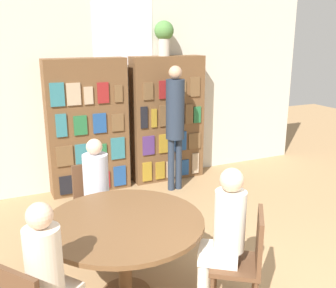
{
  "coord_description": "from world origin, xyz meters",
  "views": [
    {
      "loc": [
        -1.9,
        -1.72,
        2.24
      ],
      "look_at": [
        -0.1,
        2.14,
        1.05
      ],
      "focal_mm": 42.0,
      "sensor_mm": 36.0,
      "label": 1
    }
  ],
  "objects_px": {
    "flower_vase": "(164,35)",
    "chair_left_side": "(94,201)",
    "chair_far_side": "(245,257)",
    "seated_reader_left": "(98,190)",
    "reading_table": "(124,231)",
    "librarian_standing": "(175,117)",
    "bookshelf_left": "(88,127)",
    "seated_reader_back": "(51,276)",
    "seated_reader_right": "(224,232)",
    "bookshelf_right": "(168,119)"
  },
  "relations": [
    {
      "from": "bookshelf_left",
      "to": "flower_vase",
      "type": "relative_size",
      "value": 3.8
    },
    {
      "from": "flower_vase",
      "to": "chair_left_side",
      "type": "relative_size",
      "value": 0.57
    },
    {
      "from": "chair_far_side",
      "to": "seated_reader_left",
      "type": "height_order",
      "value": "seated_reader_left"
    },
    {
      "from": "bookshelf_left",
      "to": "seated_reader_back",
      "type": "height_order",
      "value": "bookshelf_left"
    },
    {
      "from": "bookshelf_left",
      "to": "reading_table",
      "type": "xyz_separation_m",
      "value": [
        -0.34,
        -2.56,
        -0.33
      ]
    },
    {
      "from": "chair_left_side",
      "to": "librarian_standing",
      "type": "height_order",
      "value": "librarian_standing"
    },
    {
      "from": "bookshelf_right",
      "to": "seated_reader_left",
      "type": "bearing_deg",
      "value": -132.9
    },
    {
      "from": "bookshelf_right",
      "to": "flower_vase",
      "type": "xyz_separation_m",
      "value": [
        -0.05,
        0.0,
        1.28
      ]
    },
    {
      "from": "bookshelf_left",
      "to": "chair_left_side",
      "type": "xyz_separation_m",
      "value": [
        -0.33,
        -1.54,
        -0.46
      ]
    },
    {
      "from": "chair_left_side",
      "to": "seated_reader_back",
      "type": "height_order",
      "value": "seated_reader_back"
    },
    {
      "from": "bookshelf_right",
      "to": "seated_reader_right",
      "type": "distance_m",
      "value": 3.2
    },
    {
      "from": "flower_vase",
      "to": "chair_left_side",
      "type": "distance_m",
      "value": 2.79
    },
    {
      "from": "chair_left_side",
      "to": "chair_far_side",
      "type": "distance_m",
      "value": 1.82
    },
    {
      "from": "reading_table",
      "to": "librarian_standing",
      "type": "relative_size",
      "value": 0.75
    },
    {
      "from": "bookshelf_left",
      "to": "flower_vase",
      "type": "xyz_separation_m",
      "value": [
        1.21,
        0.0,
        1.28
      ]
    },
    {
      "from": "reading_table",
      "to": "chair_far_side",
      "type": "xyz_separation_m",
      "value": [
        0.83,
        -0.6,
        -0.13
      ]
    },
    {
      "from": "reading_table",
      "to": "seated_reader_back",
      "type": "height_order",
      "value": "seated_reader_back"
    },
    {
      "from": "reading_table",
      "to": "seated_reader_left",
      "type": "distance_m",
      "value": 0.84
    },
    {
      "from": "reading_table",
      "to": "librarian_standing",
      "type": "bearing_deg",
      "value": 54.21
    },
    {
      "from": "bookshelf_right",
      "to": "flower_vase",
      "type": "relative_size",
      "value": 3.8
    },
    {
      "from": "seated_reader_left",
      "to": "seated_reader_back",
      "type": "bearing_deg",
      "value": 63.05
    },
    {
      "from": "bookshelf_left",
      "to": "bookshelf_right",
      "type": "height_order",
      "value": "same"
    },
    {
      "from": "chair_far_side",
      "to": "seated_reader_back",
      "type": "distance_m",
      "value": 1.52
    },
    {
      "from": "chair_far_side",
      "to": "seated_reader_left",
      "type": "xyz_separation_m",
      "value": [
        -0.83,
        1.44,
        0.2
      ]
    },
    {
      "from": "chair_far_side",
      "to": "librarian_standing",
      "type": "bearing_deg",
      "value": 22.22
    },
    {
      "from": "chair_far_side",
      "to": "seated_reader_right",
      "type": "relative_size",
      "value": 0.71
    },
    {
      "from": "flower_vase",
      "to": "seated_reader_left",
      "type": "bearing_deg",
      "value": -131.84
    },
    {
      "from": "flower_vase",
      "to": "seated_reader_back",
      "type": "relative_size",
      "value": 0.41
    },
    {
      "from": "seated_reader_back",
      "to": "reading_table",
      "type": "bearing_deg",
      "value": 90.0
    },
    {
      "from": "seated_reader_left",
      "to": "seated_reader_back",
      "type": "distance_m",
      "value": 1.5
    },
    {
      "from": "chair_left_side",
      "to": "seated_reader_back",
      "type": "relative_size",
      "value": 0.72
    },
    {
      "from": "seated_reader_back",
      "to": "seated_reader_left",
      "type": "bearing_deg",
      "value": 117.05
    },
    {
      "from": "librarian_standing",
      "to": "seated_reader_left",
      "type": "bearing_deg",
      "value": -140.64
    },
    {
      "from": "seated_reader_left",
      "to": "seated_reader_right",
      "type": "height_order",
      "value": "seated_reader_right"
    },
    {
      "from": "reading_table",
      "to": "seated_reader_back",
      "type": "bearing_deg",
      "value": -144.09
    },
    {
      "from": "bookshelf_left",
      "to": "bookshelf_right",
      "type": "relative_size",
      "value": 1.0
    },
    {
      "from": "bookshelf_left",
      "to": "seated_reader_left",
      "type": "height_order",
      "value": "bookshelf_left"
    },
    {
      "from": "chair_far_side",
      "to": "seated_reader_left",
      "type": "distance_m",
      "value": 1.68
    },
    {
      "from": "reading_table",
      "to": "seated_reader_right",
      "type": "bearing_deg",
      "value": -36.09
    },
    {
      "from": "bookshelf_right",
      "to": "flower_vase",
      "type": "bearing_deg",
      "value": 174.86
    },
    {
      "from": "bookshelf_left",
      "to": "chair_far_side",
      "type": "distance_m",
      "value": 3.23
    },
    {
      "from": "chair_left_side",
      "to": "seated_reader_back",
      "type": "distance_m",
      "value": 1.67
    },
    {
      "from": "chair_left_side",
      "to": "seated_reader_right",
      "type": "distance_m",
      "value": 1.68
    },
    {
      "from": "chair_left_side",
      "to": "bookshelf_right",
      "type": "bearing_deg",
      "value": -136.0
    },
    {
      "from": "seated_reader_left",
      "to": "seated_reader_back",
      "type": "xyz_separation_m",
      "value": [
        -0.68,
        -1.33,
        -0.0
      ]
    },
    {
      "from": "reading_table",
      "to": "chair_left_side",
      "type": "bearing_deg",
      "value": 89.91
    },
    {
      "from": "chair_far_side",
      "to": "seated_reader_back",
      "type": "height_order",
      "value": "seated_reader_back"
    },
    {
      "from": "chair_left_side",
      "to": "librarian_standing",
      "type": "xyz_separation_m",
      "value": [
        1.48,
        1.04,
        0.61
      ]
    },
    {
      "from": "seated_reader_right",
      "to": "chair_far_side",
      "type": "bearing_deg",
      "value": -90.0
    },
    {
      "from": "chair_left_side",
      "to": "seated_reader_left",
      "type": "distance_m",
      "value": 0.27
    }
  ]
}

